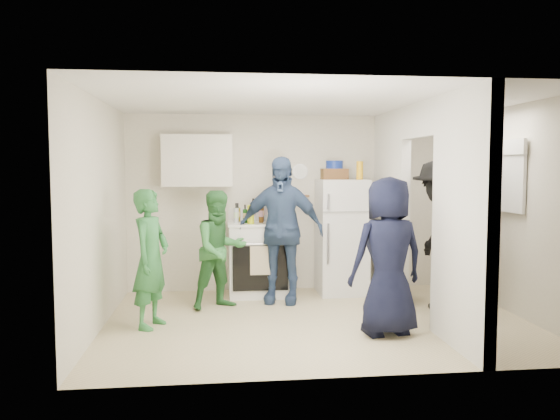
% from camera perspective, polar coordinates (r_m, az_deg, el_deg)
% --- Properties ---
extents(floor, '(4.80, 4.80, 0.00)m').
position_cam_1_polar(floor, '(6.41, 3.92, -11.47)').
color(floor, beige).
rests_on(floor, ground).
extents(wall_back, '(4.80, 0.00, 4.80)m').
position_cam_1_polar(wall_back, '(7.86, 1.73, 0.76)').
color(wall_back, silver).
rests_on(wall_back, floor).
extents(wall_front, '(4.80, 0.00, 4.80)m').
position_cam_1_polar(wall_front, '(4.53, 7.90, -2.01)').
color(wall_front, silver).
rests_on(wall_front, floor).
extents(wall_left, '(0.00, 3.40, 3.40)m').
position_cam_1_polar(wall_left, '(6.21, -18.34, -0.45)').
color(wall_left, silver).
rests_on(wall_left, floor).
extents(wall_right, '(0.00, 3.40, 3.40)m').
position_cam_1_polar(wall_right, '(7.03, 23.61, -0.05)').
color(wall_right, silver).
rests_on(wall_right, floor).
extents(ceiling, '(4.80, 4.80, 0.00)m').
position_cam_1_polar(ceiling, '(6.21, 4.05, 11.32)').
color(ceiling, white).
rests_on(ceiling, wall_back).
extents(partition_pier_back, '(0.12, 1.20, 2.50)m').
position_cam_1_polar(partition_pier_back, '(7.54, 11.45, 0.52)').
color(partition_pier_back, silver).
rests_on(partition_pier_back, floor).
extents(partition_pier_front, '(0.12, 1.20, 2.50)m').
position_cam_1_polar(partition_pier_front, '(5.50, 18.52, -1.06)').
color(partition_pier_front, silver).
rests_on(partition_pier_front, floor).
extents(partition_header, '(0.12, 1.00, 0.40)m').
position_cam_1_polar(partition_header, '(6.51, 14.61, 9.10)').
color(partition_header, silver).
rests_on(partition_header, partition_pier_back).
extents(stove, '(0.85, 0.71, 1.01)m').
position_cam_1_polar(stove, '(7.55, -2.25, -5.08)').
color(stove, white).
rests_on(stove, floor).
extents(upper_cabinet, '(0.95, 0.34, 0.70)m').
position_cam_1_polar(upper_cabinet, '(7.58, -8.63, 5.11)').
color(upper_cabinet, silver).
rests_on(upper_cabinet, wall_back).
extents(fridge, '(0.66, 0.64, 1.59)m').
position_cam_1_polar(fridge, '(7.65, 6.46, -2.78)').
color(fridge, silver).
rests_on(fridge, floor).
extents(wicker_basket, '(0.35, 0.25, 0.15)m').
position_cam_1_polar(wicker_basket, '(7.62, 5.70, 3.76)').
color(wicker_basket, brown).
rests_on(wicker_basket, fridge).
extents(blue_bowl, '(0.24, 0.24, 0.11)m').
position_cam_1_polar(blue_bowl, '(7.62, 5.71, 4.74)').
color(blue_bowl, navy).
rests_on(blue_bowl, wicker_basket).
extents(yellow_cup_stack_top, '(0.09, 0.09, 0.25)m').
position_cam_1_polar(yellow_cup_stack_top, '(7.55, 8.32, 4.11)').
color(yellow_cup_stack_top, yellow).
rests_on(yellow_cup_stack_top, fridge).
extents(wall_clock, '(0.22, 0.02, 0.22)m').
position_cam_1_polar(wall_clock, '(7.83, 2.13, 4.04)').
color(wall_clock, white).
rests_on(wall_clock, wall_back).
extents(spice_shelf, '(0.35, 0.08, 0.03)m').
position_cam_1_polar(spice_shelf, '(7.80, 1.79, 1.47)').
color(spice_shelf, olive).
rests_on(spice_shelf, wall_back).
extents(nook_window, '(0.03, 0.70, 0.80)m').
position_cam_1_polar(nook_window, '(7.17, 22.77, 3.26)').
color(nook_window, black).
rests_on(nook_window, wall_right).
extents(nook_window_frame, '(0.04, 0.76, 0.86)m').
position_cam_1_polar(nook_window_frame, '(7.16, 22.67, 3.26)').
color(nook_window_frame, white).
rests_on(nook_window_frame, wall_right).
extents(nook_valance, '(0.04, 0.82, 0.18)m').
position_cam_1_polar(nook_valance, '(7.16, 22.58, 6.07)').
color(nook_valance, white).
rests_on(nook_valance, wall_right).
extents(yellow_cup_stack_stove, '(0.09, 0.09, 0.25)m').
position_cam_1_polar(yellow_cup_stack_stove, '(7.25, -3.08, -0.47)').
color(yellow_cup_stack_stove, '#E7FA15').
rests_on(yellow_cup_stack_stove, stove).
extents(red_cup, '(0.09, 0.09, 0.12)m').
position_cam_1_polar(red_cup, '(7.30, -0.43, -0.94)').
color(red_cup, '#A80B0D').
rests_on(red_cup, stove).
extents(person_green_left, '(0.54, 0.65, 1.52)m').
position_cam_1_polar(person_green_left, '(6.16, -13.35, -4.95)').
color(person_green_left, '#327D40').
rests_on(person_green_left, floor).
extents(person_green_center, '(0.89, 0.82, 1.47)m').
position_cam_1_polar(person_green_center, '(6.85, -6.28, -4.13)').
color(person_green_center, '#377E38').
rests_on(person_green_center, floor).
extents(person_denim, '(1.20, 0.76, 1.90)m').
position_cam_1_polar(person_denim, '(7.08, 0.04, -2.08)').
color(person_denim, navy).
rests_on(person_denim, floor).
extents(person_navy, '(0.90, 0.67, 1.67)m').
position_cam_1_polar(person_navy, '(5.82, 11.21, -4.76)').
color(person_navy, black).
rests_on(person_navy, floor).
extents(person_nook, '(0.91, 1.31, 1.86)m').
position_cam_1_polar(person_nook, '(6.93, 16.40, -2.56)').
color(person_nook, black).
rests_on(person_nook, floor).
extents(bottle_a, '(0.08, 0.08, 0.26)m').
position_cam_1_polar(bottle_a, '(7.57, -4.45, -0.24)').
color(bottle_a, olive).
rests_on(bottle_a, stove).
extents(bottle_b, '(0.06, 0.06, 0.25)m').
position_cam_1_polar(bottle_b, '(7.38, -3.67, -0.39)').
color(bottle_b, '#174717').
rests_on(bottle_b, stove).
extents(bottle_c, '(0.07, 0.07, 0.32)m').
position_cam_1_polar(bottle_c, '(7.62, -2.82, 0.03)').
color(bottle_c, silver).
rests_on(bottle_c, stove).
extents(bottle_d, '(0.06, 0.06, 0.30)m').
position_cam_1_polar(bottle_d, '(7.41, -2.01, -0.15)').
color(bottle_d, brown).
rests_on(bottle_d, stove).
extents(bottle_e, '(0.06, 0.06, 0.32)m').
position_cam_1_polar(bottle_e, '(7.68, -1.62, 0.07)').
color(bottle_e, '#9DA8AE').
rests_on(bottle_e, stove).
extents(bottle_f, '(0.06, 0.06, 0.24)m').
position_cam_1_polar(bottle_f, '(7.50, -0.98, -0.32)').
color(bottle_f, '#163C19').
rests_on(bottle_f, stove).
extents(bottle_g, '(0.06, 0.06, 0.30)m').
position_cam_1_polar(bottle_g, '(7.63, -0.26, -0.04)').
color(bottle_g, brown).
rests_on(bottle_g, stove).
extents(bottle_h, '(0.07, 0.07, 0.27)m').
position_cam_1_polar(bottle_h, '(7.35, -4.60, -0.32)').
color(bottle_h, '#AAB1B6').
rests_on(bottle_h, stove).
extents(bottle_i, '(0.06, 0.06, 0.29)m').
position_cam_1_polar(bottle_i, '(7.56, -1.94, -0.13)').
color(bottle_i, '#4A220C').
rests_on(bottle_i, stove).
extents(bottle_j, '(0.07, 0.07, 0.30)m').
position_cam_1_polar(bottle_j, '(7.40, -0.01, -0.17)').
color(bottle_j, '#1E5921').
rests_on(bottle_j, stove).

